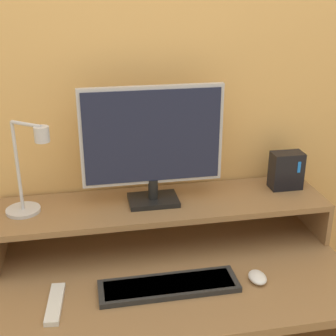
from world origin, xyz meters
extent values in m
cube|color=#E5AD60|center=(0.00, 0.71, 1.25)|extent=(6.00, 0.05, 2.50)
cube|color=olive|center=(0.00, 0.34, 0.76)|extent=(1.20, 0.68, 0.03)
cube|color=olive|center=(-0.59, 0.53, 0.85)|extent=(0.02, 0.30, 0.14)
cube|color=olive|center=(0.59, 0.53, 0.85)|extent=(0.02, 0.30, 0.14)
cube|color=olive|center=(0.00, 0.53, 0.93)|extent=(1.20, 0.30, 0.02)
cube|color=black|center=(-0.04, 0.54, 0.95)|extent=(0.18, 0.13, 0.02)
cylinder|color=black|center=(-0.04, 0.54, 1.00)|extent=(0.04, 0.04, 0.07)
cube|color=#B7B7BC|center=(-0.04, 0.54, 1.20)|extent=(0.50, 0.02, 0.35)
cube|color=#191E38|center=(-0.04, 0.53, 1.20)|extent=(0.48, 0.01, 0.33)
cylinder|color=silver|center=(-0.50, 0.55, 0.95)|extent=(0.12, 0.12, 0.01)
cylinder|color=silver|center=(-0.50, 0.55, 1.11)|extent=(0.01, 0.01, 0.32)
cylinder|color=silver|center=(-0.45, 0.51, 1.27)|extent=(0.10, 0.08, 0.01)
cylinder|color=silver|center=(-0.40, 0.47, 1.25)|extent=(0.05, 0.05, 0.05)
cube|color=black|center=(0.49, 0.57, 1.02)|extent=(0.12, 0.07, 0.15)
cube|color=#1972F2|center=(0.52, 0.53, 1.04)|extent=(0.01, 0.00, 0.04)
cube|color=#282828|center=(-0.04, 0.24, 0.79)|extent=(0.45, 0.13, 0.02)
cube|color=black|center=(-0.04, 0.24, 0.79)|extent=(0.41, 0.10, 0.01)
ellipsoid|color=white|center=(0.26, 0.22, 0.79)|extent=(0.06, 0.08, 0.03)
cube|color=white|center=(-0.40, 0.22, 0.79)|extent=(0.06, 0.19, 0.02)
camera|label=1|loc=(-0.27, -0.98, 1.71)|focal=50.00mm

